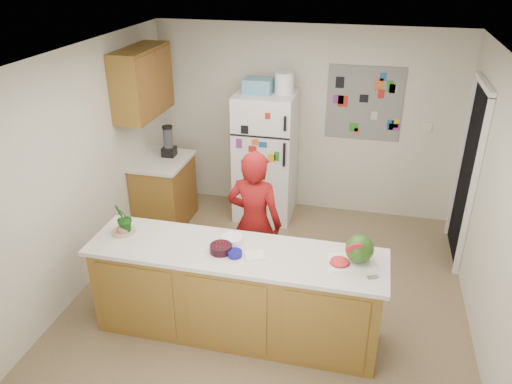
% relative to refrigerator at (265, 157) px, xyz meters
% --- Properties ---
extents(floor, '(4.00, 4.50, 0.02)m').
position_rel_refrigerator_xyz_m(floor, '(0.45, -1.88, -0.86)').
color(floor, brown).
rests_on(floor, ground).
extents(wall_back, '(4.00, 0.02, 2.50)m').
position_rel_refrigerator_xyz_m(wall_back, '(0.45, 0.38, 0.40)').
color(wall_back, beige).
rests_on(wall_back, ground).
extents(wall_left, '(0.02, 4.50, 2.50)m').
position_rel_refrigerator_xyz_m(wall_left, '(-1.56, -1.88, 0.40)').
color(wall_left, beige).
rests_on(wall_left, ground).
extents(wall_right, '(0.02, 4.50, 2.50)m').
position_rel_refrigerator_xyz_m(wall_right, '(2.46, -1.88, 0.40)').
color(wall_right, beige).
rests_on(wall_right, ground).
extents(ceiling, '(4.00, 4.50, 0.02)m').
position_rel_refrigerator_xyz_m(ceiling, '(0.45, -1.88, 1.66)').
color(ceiling, white).
rests_on(ceiling, wall_back).
extents(doorway, '(0.03, 0.85, 2.04)m').
position_rel_refrigerator_xyz_m(doorway, '(2.44, -0.43, 0.17)').
color(doorway, black).
rests_on(doorway, ground).
extents(peninsula_base, '(2.60, 0.62, 0.88)m').
position_rel_refrigerator_xyz_m(peninsula_base, '(0.25, -2.38, -0.41)').
color(peninsula_base, brown).
rests_on(peninsula_base, floor).
extents(peninsula_top, '(2.68, 0.70, 0.04)m').
position_rel_refrigerator_xyz_m(peninsula_top, '(0.25, -2.38, 0.05)').
color(peninsula_top, silver).
rests_on(peninsula_top, peninsula_base).
extents(side_counter_base, '(0.60, 0.80, 0.86)m').
position_rel_refrigerator_xyz_m(side_counter_base, '(-1.24, -0.53, -0.42)').
color(side_counter_base, brown).
rests_on(side_counter_base, floor).
extents(side_counter_top, '(0.64, 0.84, 0.04)m').
position_rel_refrigerator_xyz_m(side_counter_top, '(-1.24, -0.53, 0.03)').
color(side_counter_top, silver).
rests_on(side_counter_top, side_counter_base).
extents(upper_cabinets, '(0.35, 1.00, 0.80)m').
position_rel_refrigerator_xyz_m(upper_cabinets, '(-1.37, -0.58, 1.05)').
color(upper_cabinets, brown).
rests_on(upper_cabinets, wall_left).
extents(refrigerator, '(0.75, 0.70, 1.70)m').
position_rel_refrigerator_xyz_m(refrigerator, '(0.00, 0.00, 0.00)').
color(refrigerator, silver).
rests_on(refrigerator, floor).
extents(fridge_top_bin, '(0.35, 0.28, 0.18)m').
position_rel_refrigerator_xyz_m(fridge_top_bin, '(-0.10, 0.00, 0.94)').
color(fridge_top_bin, '#5999B2').
rests_on(fridge_top_bin, refrigerator).
extents(photo_collage, '(0.95, 0.01, 0.95)m').
position_rel_refrigerator_xyz_m(photo_collage, '(1.20, 0.36, 0.70)').
color(photo_collage, slate).
rests_on(photo_collage, wall_back).
extents(person, '(0.61, 0.44, 1.59)m').
position_rel_refrigerator_xyz_m(person, '(0.25, -1.65, -0.06)').
color(person, maroon).
rests_on(person, floor).
extents(blender_appliance, '(0.12, 0.12, 0.38)m').
position_rel_refrigerator_xyz_m(blender_appliance, '(-1.19, -0.39, 0.24)').
color(blender_appliance, black).
rests_on(blender_appliance, side_counter_top).
extents(cutting_board, '(0.43, 0.37, 0.01)m').
position_rel_refrigerator_xyz_m(cutting_board, '(1.26, -2.33, 0.08)').
color(cutting_board, silver).
rests_on(cutting_board, peninsula_top).
extents(watermelon, '(0.24, 0.24, 0.24)m').
position_rel_refrigerator_xyz_m(watermelon, '(1.32, -2.31, 0.20)').
color(watermelon, '#225F19').
rests_on(watermelon, cutting_board).
extents(watermelon_slice, '(0.16, 0.16, 0.02)m').
position_rel_refrigerator_xyz_m(watermelon_slice, '(1.17, -2.38, 0.09)').
color(watermelon_slice, red).
rests_on(watermelon_slice, cutting_board).
extents(cherry_bowl, '(0.21, 0.21, 0.07)m').
position_rel_refrigerator_xyz_m(cherry_bowl, '(0.14, -2.43, 0.11)').
color(cherry_bowl, black).
rests_on(cherry_bowl, peninsula_top).
extents(white_bowl, '(0.25, 0.25, 0.06)m').
position_rel_refrigerator_xyz_m(white_bowl, '(0.19, -2.26, 0.10)').
color(white_bowl, silver).
rests_on(white_bowl, peninsula_top).
extents(cobalt_bowl, '(0.16, 0.16, 0.05)m').
position_rel_refrigerator_xyz_m(cobalt_bowl, '(0.27, -2.46, 0.10)').
color(cobalt_bowl, navy).
rests_on(cobalt_bowl, peninsula_top).
extents(plate, '(0.27, 0.27, 0.02)m').
position_rel_refrigerator_xyz_m(plate, '(-0.85, -2.32, 0.08)').
color(plate, '#C1B397').
rests_on(plate, peninsula_top).
extents(paper_towel, '(0.21, 0.20, 0.02)m').
position_rel_refrigerator_xyz_m(paper_towel, '(0.44, -2.43, 0.08)').
color(paper_towel, silver).
rests_on(paper_towel, peninsula_top).
extents(keys, '(0.10, 0.07, 0.01)m').
position_rel_refrigerator_xyz_m(keys, '(1.45, -2.51, 0.08)').
color(keys, gray).
rests_on(keys, peninsula_top).
extents(potted_plant, '(0.14, 0.17, 0.31)m').
position_rel_refrigerator_xyz_m(potted_plant, '(-0.84, -2.33, 0.23)').
color(potted_plant, '#113D0D').
rests_on(potted_plant, peninsula_top).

